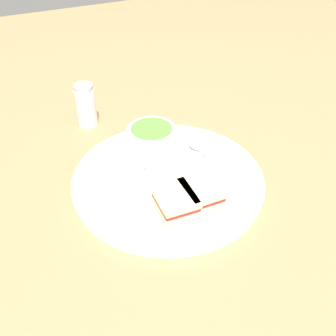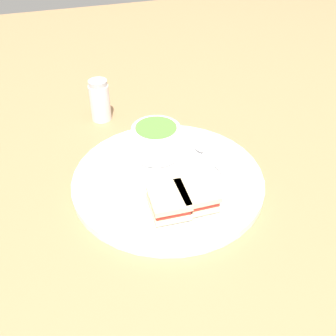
% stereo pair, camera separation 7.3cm
% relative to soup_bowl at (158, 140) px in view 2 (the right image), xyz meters
% --- Properties ---
extents(ground_plane, '(2.40, 2.40, 0.00)m').
position_rel_soup_bowl_xyz_m(ground_plane, '(0.00, 0.07, -0.05)').
color(ground_plane, '#9E754C').
extents(plate, '(0.36, 0.36, 0.02)m').
position_rel_soup_bowl_xyz_m(plate, '(0.00, 0.07, -0.04)').
color(plate, white).
rests_on(plate, ground_plane).
extents(soup_bowl, '(0.10, 0.10, 0.06)m').
position_rel_soup_bowl_xyz_m(soup_bowl, '(0.00, 0.00, 0.00)').
color(soup_bowl, white).
rests_on(soup_bowl, plate).
extents(spoon, '(0.03, 0.11, 0.01)m').
position_rel_soup_bowl_xyz_m(spoon, '(-0.09, 0.02, -0.03)').
color(spoon, silver).
rests_on(spoon, plate).
extents(sandwich_half_near, '(0.07, 0.08, 0.03)m').
position_rel_soup_bowl_xyz_m(sandwich_half_near, '(0.03, 0.16, -0.02)').
color(sandwich_half_near, beige).
rests_on(sandwich_half_near, plate).
extents(sandwich_half_far, '(0.06, 0.08, 0.03)m').
position_rel_soup_bowl_xyz_m(sandwich_half_far, '(-0.02, 0.16, -0.02)').
color(sandwich_half_far, beige).
rests_on(sandwich_half_far, plate).
extents(salt_shaker, '(0.05, 0.05, 0.10)m').
position_rel_soup_bowl_xyz_m(salt_shaker, '(0.08, -0.20, -0.00)').
color(salt_shaker, silver).
rests_on(salt_shaker, ground_plane).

